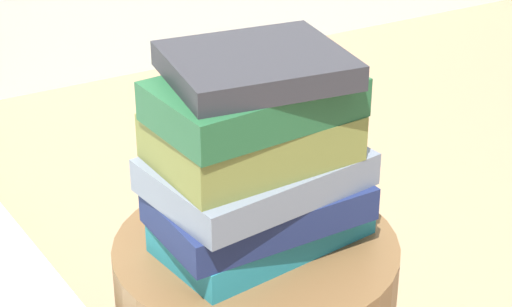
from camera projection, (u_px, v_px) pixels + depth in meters
The scene contains 6 objects.
book_teal at pixel (262, 228), 1.28m from camera, with size 0.29×0.16×0.05m, color #1E727F.
book_navy at pixel (260, 205), 1.25m from camera, with size 0.29×0.17×0.05m, color #19234C.
book_slate at pixel (260, 172), 1.23m from camera, with size 0.28×0.20×0.05m, color slate.
book_olive at pixel (251, 137), 1.21m from camera, with size 0.26×0.18×0.06m, color olive.
book_forest at pixel (254, 99), 1.17m from camera, with size 0.26×0.17×0.05m, color #1E512D.
book_charcoal at pixel (255, 66), 1.16m from camera, with size 0.23×0.19×0.03m, color #28282D.
Camera 1 is at (-0.53, -0.95, 1.24)m, focal length 63.04 mm.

